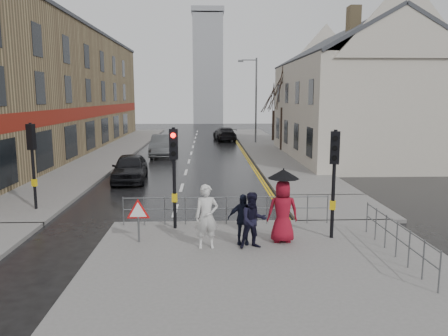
{
  "coord_description": "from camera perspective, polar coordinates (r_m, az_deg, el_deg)",
  "views": [
    {
      "loc": [
        1.3,
        -14.08,
        4.53
      ],
      "look_at": [
        1.96,
        2.85,
        1.75
      ],
      "focal_mm": 35.0,
      "sensor_mm": 36.0,
      "label": 1
    }
  ],
  "objects": [
    {
      "name": "car_far",
      "position": [
        45.44,
        0.09,
        4.47
      ],
      "size": [
        2.5,
        4.99,
        1.39
      ],
      "primitive_type": "imported",
      "rotation": [
        0.0,
        0.0,
        3.26
      ],
      "color": "black",
      "rests_on": "ground"
    },
    {
      "name": "tree_near",
      "position": [
        36.61,
        7.66,
        10.18
      ],
      "size": [
        2.4,
        2.4,
        6.58
      ],
      "color": "#32221B",
      "rests_on": "right_pavement"
    },
    {
      "name": "warning_sign",
      "position": [
        13.5,
        -11.15,
        -5.84
      ],
      "size": [
        0.8,
        0.07,
        1.35
      ],
      "color": "#595B5E",
      "rests_on": "near_pavement"
    },
    {
      "name": "pedestrian_with_umbrella",
      "position": [
        13.34,
        7.69,
        -4.71
      ],
      "size": [
        0.96,
        0.96,
        2.25
      ],
      "color": "maroon",
      "rests_on": "near_pavement"
    },
    {
      "name": "pavement_bridge_right",
      "position": [
        18.4,
        14.32,
        -5.01
      ],
      "size": [
        4.0,
        4.2,
        0.14
      ],
      "primitive_type": "cube",
      "color": "#605E5B",
      "rests_on": "ground"
    },
    {
      "name": "building_right_cream",
      "position": [
        33.82,
        16.46,
        9.36
      ],
      "size": [
        9.0,
        16.4,
        10.1
      ],
      "color": "#BCB4A4",
      "rests_on": "ground"
    },
    {
      "name": "pedestrian_d",
      "position": [
        13.16,
        2.43,
        -6.69
      ],
      "size": [
        0.9,
        0.39,
        1.53
      ],
      "primitive_type": "imported",
      "rotation": [
        0.0,
        0.0,
        -0.02
      ],
      "color": "black",
      "rests_on": "near_pavement"
    },
    {
      "name": "street_lamp",
      "position": [
        42.32,
        3.97,
        9.53
      ],
      "size": [
        1.83,
        0.25,
        8.0
      ],
      "color": "#595B5E",
      "rests_on": "right_pavement"
    },
    {
      "name": "guard_railing_side",
      "position": [
        13.0,
        21.67,
        -7.84
      ],
      "size": [
        0.04,
        4.54,
        1.0
      ],
      "color": "#595B5E",
      "rests_on": "near_pavement"
    },
    {
      "name": "near_pavement",
      "position": [
        11.61,
        6.55,
        -13.35
      ],
      "size": [
        10.0,
        9.0,
        0.14
      ],
      "primitive_type": "cube",
      "color": "#605E5B",
      "rests_on": "ground"
    },
    {
      "name": "building_left_terrace",
      "position": [
        38.46,
        -22.76,
        9.3
      ],
      "size": [
        8.0,
        42.0,
        10.0
      ],
      "primitive_type": "cube",
      "color": "#8F7952",
      "rests_on": "ground"
    },
    {
      "name": "car_mid",
      "position": [
        33.76,
        -7.91,
        2.92
      ],
      "size": [
        1.8,
        5.02,
        1.65
      ],
      "primitive_type": "imported",
      "rotation": [
        0.0,
        0.0,
        0.01
      ],
      "color": "#404245",
      "rests_on": "ground"
    },
    {
      "name": "traffic_signal_far_left",
      "position": [
        18.51,
        -23.78,
        2.09
      ],
      "size": [
        0.34,
        0.33,
        3.4
      ],
      "color": "black",
      "rests_on": "left_pavement"
    },
    {
      "name": "church_tower",
      "position": [
        76.21,
        -2.11,
        12.67
      ],
      "size": [
        5.0,
        5.0,
        18.0
      ],
      "primitive_type": "cube",
      "color": "#919499",
      "rests_on": "ground"
    },
    {
      "name": "right_pavement",
      "position": [
        39.68,
        5.34,
        2.82
      ],
      "size": [
        4.0,
        40.0,
        0.14
      ],
      "primitive_type": "cube",
      "color": "#605E5B",
      "rests_on": "ground"
    },
    {
      "name": "ground",
      "position": [
        14.85,
        -7.22,
        -8.53
      ],
      "size": [
        120.0,
        120.0,
        0.0
      ],
      "primitive_type": "plane",
      "color": "black",
      "rests_on": "ground"
    },
    {
      "name": "traffic_signal_near_left",
      "position": [
        14.47,
        -6.56,
        1.02
      ],
      "size": [
        0.28,
        0.27,
        3.4
      ],
      "color": "black",
      "rests_on": "near_pavement"
    },
    {
      "name": "car_parked",
      "position": [
        24.01,
        -12.19,
        0.02
      ],
      "size": [
        2.06,
        4.45,
        1.48
      ],
      "primitive_type": "imported",
      "rotation": [
        0.0,
        0.0,
        0.07
      ],
      "color": "black",
      "rests_on": "ground"
    },
    {
      "name": "tree_far",
      "position": [
        44.59,
        6.51,
        9.12
      ],
      "size": [
        2.4,
        2.4,
        5.64
      ],
      "color": "#32221B",
      "rests_on": "right_pavement"
    },
    {
      "name": "guard_railing_front",
      "position": [
        15.15,
        0.3,
        -4.71
      ],
      "size": [
        7.14,
        0.04,
        1.0
      ],
      "color": "#595B5E",
      "rests_on": "near_pavement"
    },
    {
      "name": "pedestrian_b",
      "position": [
        12.8,
        3.84,
        -6.85
      ],
      "size": [
        0.91,
        0.77,
        1.66
      ],
      "primitive_type": "imported",
      "rotation": [
        0.0,
        0.0,
        0.19
      ],
      "color": "black",
      "rests_on": "near_pavement"
    },
    {
      "name": "pedestrian_a",
      "position": [
        12.77,
        -2.29,
        -6.36
      ],
      "size": [
        0.72,
        0.51,
        1.88
      ],
      "primitive_type": "imported",
      "rotation": [
        0.0,
        0.0,
        0.08
      ],
      "color": "silver",
      "rests_on": "near_pavement"
    },
    {
      "name": "traffic_signal_near_right",
      "position": [
        13.8,
        14.21,
        0.39
      ],
      "size": [
        0.34,
        0.33,
        3.4
      ],
      "color": "black",
      "rests_on": "near_pavement"
    },
    {
      "name": "left_pavement",
      "position": [
        38.15,
        -14.01,
        2.32
      ],
      "size": [
        4.0,
        44.0,
        0.14
      ],
      "primitive_type": "cube",
      "color": "#605E5B",
      "rests_on": "ground"
    }
  ]
}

